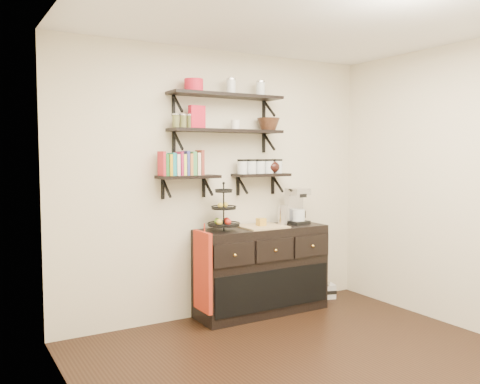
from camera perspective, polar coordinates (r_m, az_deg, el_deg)
name	(u,v)px	position (r m, az deg, el deg)	size (l,w,h in m)	color
floor	(331,374)	(4.12, 10.20, -19.49)	(3.50, 3.50, 0.00)	black
ceiling	(336,7)	(3.91, 10.76, 19.72)	(3.50, 3.50, 0.02)	white
back_wall	(220,184)	(5.23, -2.21, 0.95)	(3.50, 0.02, 2.70)	beige
left_wall	(93,209)	(2.95, -16.16, -1.82)	(0.02, 3.50, 2.70)	beige
shelf_top	(226,96)	(5.13, -1.53, 10.74)	(1.20, 0.27, 0.23)	black
shelf_mid	(227,131)	(5.11, -1.52, 6.84)	(1.20, 0.27, 0.23)	black
shelf_low_left	(188,177)	(4.93, -5.86, 1.63)	(0.60, 0.25, 0.23)	black
shelf_low_right	(261,176)	(5.33, 2.37, 1.85)	(0.60, 0.25, 0.23)	black
cookbooks	(183,163)	(4.90, -6.43, 3.22)	(0.43, 0.15, 0.26)	red
glass_canisters	(260,167)	(5.32, 2.30, 2.79)	(0.54, 0.10, 0.13)	silver
sideboard	(262,270)	(5.33, 2.44, -8.74)	(1.40, 0.50, 0.92)	black
fruit_stand	(224,215)	(5.01, -1.83, -2.55)	(0.31, 0.31, 0.46)	black
candle	(261,222)	(5.24, 2.39, -3.37)	(0.08, 0.08, 0.08)	#BA892A
coffee_maker	(296,207)	(5.51, 6.33, -1.68)	(0.23, 0.22, 0.39)	black
thermal_carafe	(283,215)	(5.36, 4.86, -2.63)	(0.11, 0.11, 0.22)	silver
apron	(203,271)	(4.88, -4.21, -8.89)	(0.04, 0.33, 0.76)	#A22B11
radio	(321,291)	(6.00, 9.14, -10.88)	(0.33, 0.25, 0.18)	silver
recipe_box	(197,117)	(4.96, -4.86, 8.39)	(0.16, 0.06, 0.22)	red
walnut_bowl	(268,124)	(5.37, 3.21, 7.60)	(0.24, 0.24, 0.13)	black
ramekins	(235,125)	(5.16, -0.54, 7.56)	(0.09, 0.09, 0.10)	white
teapot	(273,166)	(5.41, 3.67, 2.93)	(0.21, 0.15, 0.15)	black
red_pot	(194,85)	(4.98, -5.22, 11.84)	(0.18, 0.18, 0.12)	red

